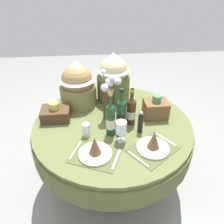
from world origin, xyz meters
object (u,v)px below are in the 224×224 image
object	(u,v)px
tumbler_near_left	(86,130)
woven_basket_side_left	(56,113)
pepper_mill	(141,122)
woven_basket_side_right	(156,108)
gift_tub_back_left	(77,82)
wine_bottle_left	(121,113)
wine_bottle_rear	(111,119)
wine_glass_right	(121,128)
place_setting_left	(95,150)
dining_table	(112,135)
wine_bottle_centre	(131,111)
place_setting_right	(153,144)
gift_tub_back_centre	(113,76)
flower_vase	(109,98)

from	to	relation	value
tumbler_near_left	woven_basket_side_left	bearing A→B (deg)	136.06
pepper_mill	woven_basket_side_right	bearing A→B (deg)	48.83
gift_tub_back_left	woven_basket_side_left	size ratio (longest dim) A/B	1.83
gift_tub_back_left	tumbler_near_left	bearing A→B (deg)	-81.63
wine_bottle_left	wine_bottle_rear	distance (m)	0.13
tumbler_near_left	woven_basket_side_right	world-z (taller)	woven_basket_side_right
wine_glass_right	tumbler_near_left	bearing A→B (deg)	161.90
place_setting_left	gift_tub_back_left	distance (m)	0.75
wine_bottle_rear	woven_basket_side_left	xyz separation A→B (m)	(-0.46, 0.25, -0.08)
dining_table	wine_bottle_centre	bearing A→B (deg)	-9.83
wine_bottle_centre	woven_basket_side_left	xyz separation A→B (m)	(-0.64, 0.12, -0.07)
wine_bottle_rear	place_setting_right	bearing A→B (deg)	-35.23
dining_table	woven_basket_side_right	xyz separation A→B (m)	(0.39, 0.05, 0.23)
wine_bottle_left	gift_tub_back_centre	size ratio (longest dim) A/B	0.74
place_setting_right	woven_basket_side_left	world-z (taller)	woven_basket_side_left
woven_basket_side_right	wine_glass_right	bearing A→B (deg)	-139.17
gift_tub_back_left	wine_bottle_centre	bearing A→B (deg)	-39.04
pepper_mill	woven_basket_side_left	size ratio (longest dim) A/B	0.80
wine_bottle_centre	wine_bottle_left	bearing A→B (deg)	-151.38
place_setting_left	gift_tub_back_left	xyz separation A→B (m)	(-0.14, 0.72, 0.18)
place_setting_left	wine_bottle_centre	distance (m)	0.48
place_setting_right	wine_bottle_rear	bearing A→B (deg)	144.77
place_setting_right	flower_vase	size ratio (longest dim) A/B	0.97
woven_basket_side_right	flower_vase	bearing A→B (deg)	176.37
wine_bottle_centre	woven_basket_side_right	xyz separation A→B (m)	(0.23, 0.08, -0.04)
wine_bottle_centre	gift_tub_back_centre	bearing A→B (deg)	103.81
wine_bottle_centre	place_setting_left	bearing A→B (deg)	-131.21
place_setting_left	place_setting_right	bearing A→B (deg)	2.53
wine_bottle_centre	gift_tub_back_left	xyz separation A→B (m)	(-0.45, 0.36, 0.10)
flower_vase	wine_glass_right	bearing A→B (deg)	-79.31
place_setting_left	woven_basket_side_right	bearing A→B (deg)	38.52
dining_table	pepper_mill	xyz separation A→B (m)	(0.21, -0.15, 0.23)
pepper_mill	gift_tub_back_centre	bearing A→B (deg)	106.23
place_setting_left	gift_tub_back_centre	world-z (taller)	gift_tub_back_centre
flower_vase	wine_glass_right	size ratio (longest dim) A/B	2.50
wine_glass_right	woven_basket_side_right	distance (m)	0.46
wine_bottle_left	wine_bottle_centre	bearing A→B (deg)	28.62
wine_bottle_rear	tumbler_near_left	distance (m)	0.21
gift_tub_back_left	gift_tub_back_centre	distance (m)	0.35
wine_bottle_left	tumbler_near_left	xyz separation A→B (m)	(-0.29, -0.09, -0.08)
flower_vase	wine_bottle_rear	world-z (taller)	flower_vase
place_setting_left	wine_bottle_centre	world-z (taller)	wine_bottle_centre
wine_bottle_centre	gift_tub_back_left	distance (m)	0.59
dining_table	flower_vase	xyz separation A→B (m)	(-0.02, 0.08, 0.33)
gift_tub_back_centre	wine_bottle_rear	bearing A→B (deg)	-97.91
wine_glass_right	pepper_mill	distance (m)	0.20
wine_bottle_left	flower_vase	bearing A→B (deg)	118.66
tumbler_near_left	gift_tub_back_left	size ratio (longest dim) A/B	0.26
place_setting_left	wine_glass_right	world-z (taller)	wine_glass_right
wine_bottle_rear	gift_tub_back_left	world-z (taller)	gift_tub_back_left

